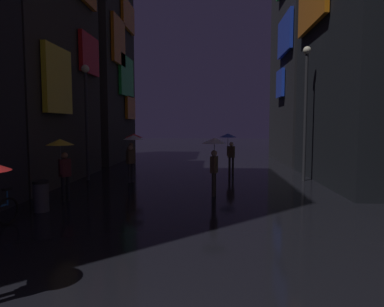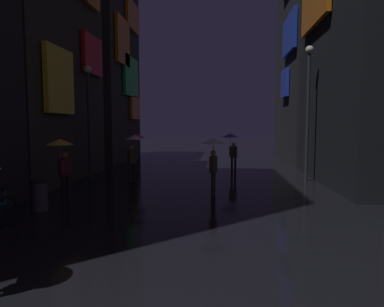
{
  "view_description": "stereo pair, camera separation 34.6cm",
  "coord_description": "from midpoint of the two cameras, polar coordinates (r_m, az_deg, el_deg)",
  "views": [
    {
      "loc": [
        0.8,
        -2.36,
        2.61
      ],
      "look_at": [
        0.0,
        10.92,
        1.46
      ],
      "focal_mm": 32.0,
      "sensor_mm": 36.0,
      "label": 1
    },
    {
      "loc": [
        1.14,
        -2.33,
        2.61
      ],
      "look_at": [
        0.0,
        10.92,
        1.46
      ],
      "focal_mm": 32.0,
      "sensor_mm": 36.0,
      "label": 2
    }
  ],
  "objects": [
    {
      "name": "pedestrian_midstreet_centre_clear",
      "position": [
        15.53,
        -9.03,
        1.41
      ],
      "size": [
        0.9,
        0.9,
        2.12
      ],
      "color": "#2D2D38",
      "rests_on": "ground"
    },
    {
      "name": "building_left_far",
      "position": [
        25.69,
        -14.71,
        13.36
      ],
      "size": [
        4.25,
        7.21,
        12.86
      ],
      "color": "#33302D",
      "rests_on": "ground"
    },
    {
      "name": "pedestrian_far_right_yellow",
      "position": [
        12.14,
        -20.17,
        0.2
      ],
      "size": [
        0.9,
        0.9,
        2.12
      ],
      "color": "black",
      "rests_on": "ground"
    },
    {
      "name": "pedestrian_foreground_right_clear",
      "position": [
        12.17,
        4.4,
        0.5
      ],
      "size": [
        0.9,
        0.9,
        2.12
      ],
      "color": "#38332D",
      "rests_on": "ground"
    },
    {
      "name": "building_left_mid",
      "position": [
        17.95,
        -24.85,
        19.49
      ],
      "size": [
        4.25,
        7.59,
        14.48
      ],
      "color": "#33302D",
      "rests_on": "ground"
    },
    {
      "name": "building_right_far",
      "position": [
        26.04,
        20.23,
        17.21
      ],
      "size": [
        4.25,
        8.46,
        16.54
      ],
      "color": "#232328",
      "rests_on": "ground"
    },
    {
      "name": "streetlamp_right_far",
      "position": [
        16.41,
        19.36,
        8.64
      ],
      "size": [
        0.36,
        0.36,
        6.07
      ],
      "color": "#2D2D33",
      "rests_on": "ground"
    },
    {
      "name": "pedestrian_foreground_left_red",
      "position": [
        17.65,
        -8.86,
        1.83
      ],
      "size": [
        0.9,
        0.9,
        2.12
      ],
      "color": "black",
      "rests_on": "ground"
    },
    {
      "name": "pedestrian_midstreet_left_blue",
      "position": [
        17.96,
        7.13,
        1.9
      ],
      "size": [
        0.9,
        0.9,
        2.12
      ],
      "color": "#38332D",
      "rests_on": "ground"
    },
    {
      "name": "streetlamp_left_far",
      "position": [
        16.6,
        -16.28,
        7.22
      ],
      "size": [
        0.36,
        0.36,
        5.29
      ],
      "color": "#2D2D33",
      "rests_on": "ground"
    },
    {
      "name": "trash_bin",
      "position": [
        11.28,
        -23.2,
        -6.4
      ],
      "size": [
        0.46,
        0.46,
        0.93
      ],
      "color": "#3F3F47",
      "rests_on": "ground"
    }
  ]
}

